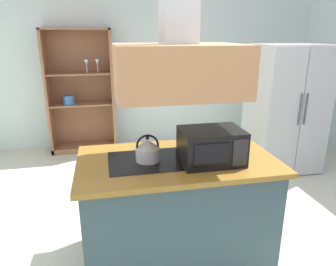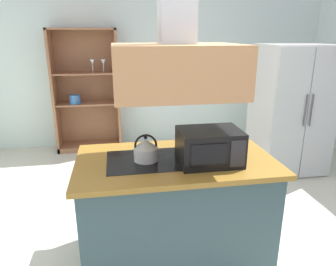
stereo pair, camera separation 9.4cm
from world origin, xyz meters
TOP-DOWN VIEW (x-y plane):
  - ground_plane at (0.00, 0.00)m, footprint 7.80×7.80m
  - wall_back at (0.00, 3.00)m, footprint 6.00×0.12m
  - kitchen_island at (-0.19, -0.09)m, footprint 1.54×0.89m
  - range_hood at (-0.19, -0.09)m, footprint 0.90×0.70m
  - refrigerator at (1.69, 1.44)m, footprint 0.90×0.78m
  - dish_cabinet at (-1.08, 2.78)m, footprint 1.02×0.40m
  - kettle at (-0.42, -0.09)m, footprint 0.19×0.19m
  - cutting_board at (0.28, 0.18)m, footprint 0.34×0.25m
  - microwave at (0.04, -0.21)m, footprint 0.46×0.35m

SIDE VIEW (x-z plane):
  - ground_plane at x=0.00m, z-range 0.00..0.00m
  - kitchen_island at x=-0.19m, z-range 0.00..0.90m
  - dish_cabinet at x=-1.08m, z-range -0.11..1.81m
  - refrigerator at x=1.69m, z-range 0.00..1.71m
  - cutting_board at x=0.28m, z-range 0.90..0.92m
  - kettle at x=-0.42m, z-range 0.88..1.09m
  - microwave at x=0.04m, z-range 0.90..1.16m
  - wall_back at x=0.00m, z-range 0.00..2.70m
  - range_hood at x=-0.19m, z-range 1.06..2.36m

